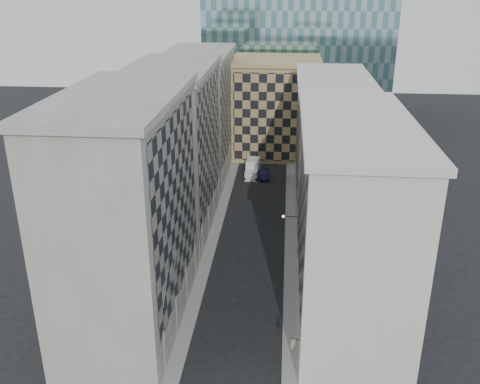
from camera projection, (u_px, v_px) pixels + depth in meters
The scene contains 14 objects.
sidewalk_west at pixel (214, 236), 73.57m from camera, with size 1.50×100.00×0.15m, color gray.
sidewalk_east at pixel (290, 239), 72.71m from camera, with size 1.50×100.00×0.15m, color gray.
bldg_left_a at pixel (129, 214), 52.07m from camera, with size 10.80×22.80×23.70m.
bldg_left_b at pixel (174, 150), 72.54m from camera, with size 10.80×22.80×22.70m.
bldg_left_c at pixel (200, 115), 93.02m from camera, with size 10.80×22.80×21.70m.
bldg_right_a at pixel (349, 219), 54.55m from camera, with size 10.80×26.80×20.70m.
bldg_right_b at pixel (331, 145), 79.62m from camera, with size 10.80×28.80×19.70m.
tan_block at pixel (276, 107), 104.38m from camera, with size 16.80×14.80×18.80m.
church_tower at pixel (270, 8), 110.93m from camera, with size 7.20×7.20×51.50m.
flagpoles_left at pixel (170, 277), 48.50m from camera, with size 0.10×6.33×2.33m.
bracket_lamp at pixel (285, 216), 64.94m from camera, with size 1.98×0.36×0.36m.
box_truck at pixel (252, 169), 95.19m from camera, with size 2.44×5.47×2.95m.
dark_car at pixel (264, 174), 94.37m from camera, with size 1.54×4.41×1.45m, color #0E1135.
shop_sign at pixel (293, 343), 46.38m from camera, with size 0.85×0.75×0.87m.
Camera 1 is at (4.14, -35.24, 33.52)m, focal length 40.00 mm.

